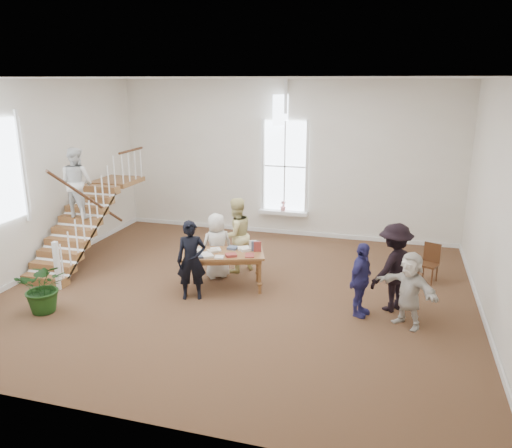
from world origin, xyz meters
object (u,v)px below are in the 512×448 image
(police_officer, at_px, (191,260))
(person_yellow, at_px, (236,235))
(library_table, at_px, (222,256))
(side_chair, at_px, (430,261))
(woman_cluster_c, at_px, (409,290))
(woman_cluster_a, at_px, (361,280))
(floor_plant, at_px, (44,287))
(elderly_woman, at_px, (217,246))
(woman_cluster_b, at_px, (394,267))

(police_officer, relative_size, person_yellow, 0.93)
(library_table, distance_m, side_chair, 4.75)
(library_table, relative_size, woman_cluster_c, 1.36)
(woman_cluster_a, relative_size, floor_plant, 1.40)
(library_table, bearing_deg, woman_cluster_c, -29.50)
(elderly_woman, bearing_deg, side_chair, 154.05)
(person_yellow, xyz_separation_m, woman_cluster_b, (3.67, -1.15, -0.01))
(person_yellow, distance_m, woman_cluster_b, 3.85)
(elderly_woman, xyz_separation_m, woman_cluster_b, (3.97, -0.65, 0.13))
(police_officer, height_order, person_yellow, person_yellow)
(person_yellow, distance_m, side_chair, 4.53)
(side_chair, bearing_deg, woman_cluster_a, -99.82)
(woman_cluster_b, bearing_deg, floor_plant, -34.76)
(woman_cluster_a, bearing_deg, woman_cluster_b, -34.02)
(police_officer, xyz_separation_m, side_chair, (4.86, 2.37, -0.36))
(woman_cluster_b, relative_size, woman_cluster_c, 1.23)
(library_table, xyz_separation_m, elderly_woman, (-0.35, 0.60, 0.01))
(police_officer, bearing_deg, woman_cluster_a, -18.88)
(police_officer, relative_size, side_chair, 1.90)
(library_table, xyz_separation_m, woman_cluster_b, (3.63, -0.04, 0.14))
(elderly_woman, bearing_deg, floor_plant, 5.84)
(woman_cluster_c, bearing_deg, floor_plant, -131.69)
(library_table, relative_size, person_yellow, 1.10)
(elderly_woman, xyz_separation_m, person_yellow, (0.30, 0.50, 0.14))
(police_officer, relative_size, elderly_woman, 1.10)
(elderly_woman, distance_m, side_chair, 4.90)
(woman_cluster_c, bearing_deg, woman_cluster_a, -155.34)
(floor_plant, bearing_deg, side_chair, 26.94)
(floor_plant, bearing_deg, police_officer, 28.81)
(person_yellow, xyz_separation_m, woman_cluster_c, (3.97, -1.80, -0.17))
(woman_cluster_b, bearing_deg, library_table, -52.34)
(elderly_woman, xyz_separation_m, floor_plant, (-2.66, -2.66, -0.24))
(police_officer, height_order, woman_cluster_a, police_officer)
(person_yellow, bearing_deg, police_officer, 27.35)
(person_yellow, bearing_deg, floor_plant, -2.94)
(library_table, bearing_deg, side_chair, 1.78)
(elderly_woman, height_order, woman_cluster_c, elderly_woman)
(woman_cluster_a, relative_size, woman_cluster_c, 1.02)
(elderly_woman, height_order, person_yellow, person_yellow)
(library_table, relative_size, floor_plant, 1.87)
(floor_plant, bearing_deg, woman_cluster_c, 11.13)
(library_table, height_order, side_chair, library_table)
(police_officer, bearing_deg, library_table, 34.02)
(floor_plant, bearing_deg, elderly_woman, 44.96)
(person_yellow, height_order, woman_cluster_c, person_yellow)
(person_yellow, bearing_deg, elderly_woman, 9.26)
(person_yellow, distance_m, woman_cluster_c, 4.36)
(woman_cluster_b, distance_m, side_chair, 1.97)
(person_yellow, bearing_deg, woman_cluster_b, 112.89)
(police_officer, height_order, side_chair, police_officer)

